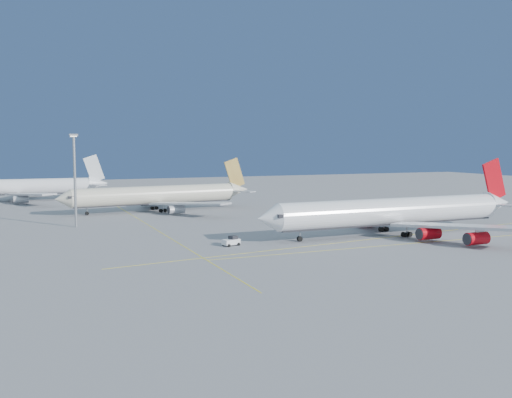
% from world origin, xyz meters
% --- Properties ---
extents(ground, '(500.00, 500.00, 0.00)m').
position_xyz_m(ground, '(0.00, 0.00, 0.00)').
color(ground, slate).
rests_on(ground, ground).
extents(taxiway_lines, '(118.86, 140.00, 0.02)m').
position_xyz_m(taxiway_lines, '(-14.71, 6.34, 0.01)').
color(taxiway_lines, yellow).
rests_on(taxiway_lines, ground).
extents(airliner_virgin, '(73.95, 66.57, 18.28)m').
position_xyz_m(airliner_virgin, '(12.54, -1.63, 5.51)').
color(airliner_virgin, white).
rests_on(airliner_virgin, ground).
extents(airliner_etihad, '(66.20, 60.81, 17.27)m').
position_xyz_m(airliner_etihad, '(-29.31, 69.17, 5.26)').
color(airliner_etihad, beige).
rests_on(airliner_etihad, ground).
extents(airliner_third, '(66.70, 61.62, 17.92)m').
position_xyz_m(airliner_third, '(-71.32, 122.78, 5.42)').
color(airliner_third, white).
rests_on(airliner_third, ground).
extents(pushback_tug, '(4.16, 3.20, 2.12)m').
position_xyz_m(pushback_tug, '(-30.25, -1.09, 0.98)').
color(pushback_tug, white).
rests_on(pushback_tug, ground).
extents(light_mast, '(2.12, 2.12, 24.54)m').
position_xyz_m(light_mast, '(-58.40, 41.18, 14.48)').
color(light_mast, gray).
rests_on(light_mast, ground).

